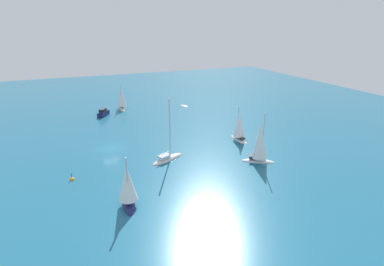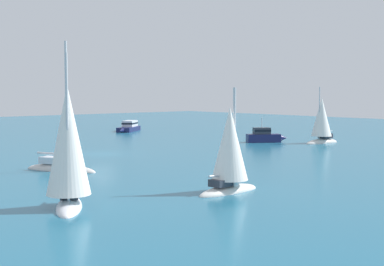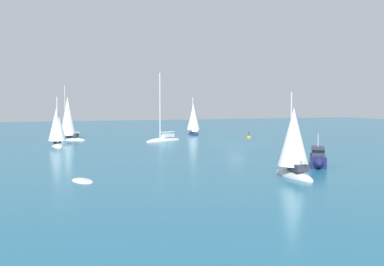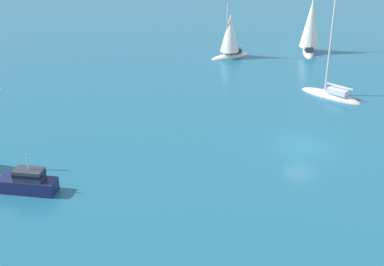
% 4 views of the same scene
% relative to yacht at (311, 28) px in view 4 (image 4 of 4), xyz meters
% --- Properties ---
extents(ground_plane, '(160.70, 160.70, 0.00)m').
position_rel_yacht_xyz_m(ground_plane, '(-20.29, 14.64, -2.94)').
color(ground_plane, '#1E607F').
extents(yacht, '(5.00, 3.78, 8.36)m').
position_rel_yacht_xyz_m(yacht, '(0.00, 0.00, 0.00)').
color(yacht, white).
rests_on(yacht, ground).
extents(ketch, '(6.28, 4.01, 10.23)m').
position_rel_yacht_xyz_m(ketch, '(-12.76, 6.26, -2.70)').
color(ketch, silver).
rests_on(ketch, ground).
extents(sloop_1, '(2.31, 4.91, 6.68)m').
position_rel_yacht_xyz_m(sloop_1, '(2.14, 9.49, -0.70)').
color(sloop_1, silver).
rests_on(sloop_1, ground).
extents(powerboat, '(3.57, 4.68, 2.86)m').
position_rel_yacht_xyz_m(powerboat, '(-18.34, 35.63, -2.23)').
color(powerboat, '#191E4C').
rests_on(powerboat, ground).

